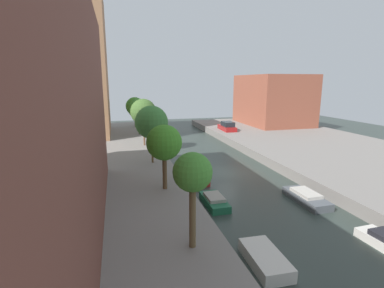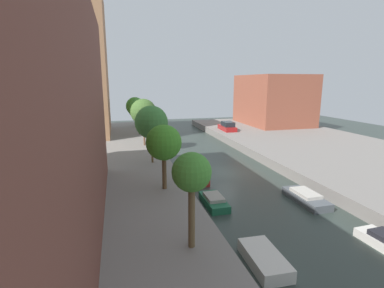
# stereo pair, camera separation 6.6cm
# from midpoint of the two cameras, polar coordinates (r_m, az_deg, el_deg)

# --- Properties ---
(ground_plane) EXTENTS (84.00, 84.00, 0.00)m
(ground_plane) POSITION_cam_midpoint_polar(r_m,az_deg,el_deg) (28.75, 6.42, -5.60)
(ground_plane) COLOR #2D3833
(quay_left) EXTENTS (20.00, 64.00, 1.00)m
(quay_left) POSITION_cam_midpoint_polar(r_m,az_deg,el_deg) (27.26, -24.68, -6.58)
(quay_left) COLOR gray
(quay_left) RESTS_ON ground_plane
(quay_right) EXTENTS (20.00, 64.00, 1.00)m
(quay_right) POSITION_cam_midpoint_polar(r_m,az_deg,el_deg) (36.65, 28.91, -2.37)
(quay_right) COLOR gray
(quay_right) RESTS_ON ground_plane
(apartment_tower_far) EXTENTS (10.00, 12.30, 19.61)m
(apartment_tower_far) POSITION_cam_midpoint_polar(r_m,az_deg,el_deg) (45.87, -22.91, 13.83)
(apartment_tower_far) COLOR #9E704C
(apartment_tower_far) RESTS_ON quay_left
(low_block_right) EXTENTS (10.00, 13.50, 8.91)m
(low_block_right) POSITION_cam_midpoint_polar(r_m,az_deg,el_deg) (55.87, 15.57, 8.37)
(low_block_right) COLOR brown
(low_block_right) RESTS_ON quay_right
(street_tree_0) EXTENTS (1.84, 1.84, 4.65)m
(street_tree_0) POSITION_cam_midpoint_polar(r_m,az_deg,el_deg) (13.23, -0.04, -5.98)
(street_tree_0) COLOR brown
(street_tree_0) RESTS_ON quay_left
(street_tree_1) EXTENTS (2.59, 2.59, 4.78)m
(street_tree_1) POSITION_cam_midpoint_polar(r_m,az_deg,el_deg) (20.83, -5.60, 0.21)
(street_tree_1) COLOR brown
(street_tree_1) RESTS_ON quay_left
(street_tree_2) EXTENTS (3.17, 3.17, 5.54)m
(street_tree_2) POSITION_cam_midpoint_polar(r_m,az_deg,el_deg) (27.85, -8.03, 4.23)
(street_tree_2) COLOR brown
(street_tree_2) RESTS_ON quay_left
(street_tree_3) EXTENTS (3.15, 3.15, 5.73)m
(street_tree_3) POSITION_cam_midpoint_polar(r_m,az_deg,el_deg) (35.86, -9.60, 6.25)
(street_tree_3) COLOR brown
(street_tree_3) RESTS_ON quay_left
(street_tree_4) EXTENTS (3.02, 3.02, 5.32)m
(street_tree_4) POSITION_cam_midpoint_polar(r_m,az_deg,el_deg) (43.70, -10.55, 6.80)
(street_tree_4) COLOR brown
(street_tree_4) RESTS_ON quay_left
(street_tree_5) EXTENTS (3.13, 3.13, 5.13)m
(street_tree_5) POSITION_cam_midpoint_polar(r_m,az_deg,el_deg) (51.42, -11.20, 7.27)
(street_tree_5) COLOR brown
(street_tree_5) RESTS_ON quay_left
(parked_car) EXTENTS (2.01, 4.74, 1.43)m
(parked_car) POSITION_cam_midpoint_polar(r_m,az_deg,el_deg) (47.38, 6.90, 3.41)
(parked_car) COLOR maroon
(parked_car) RESTS_ON quay_right
(moored_boat_left_1) EXTENTS (1.65, 3.20, 0.65)m
(moored_boat_left_1) POSITION_cam_midpoint_polar(r_m,az_deg,el_deg) (15.51, 14.06, -21.12)
(moored_boat_left_1) COLOR beige
(moored_boat_left_1) RESTS_ON ground_plane
(moored_boat_left_2) EXTENTS (1.35, 3.32, 0.75)m
(moored_boat_left_2) POSITION_cam_midpoint_polar(r_m,az_deg,el_deg) (21.34, 4.31, -11.10)
(moored_boat_left_2) COLOR #195638
(moored_boat_left_2) RESTS_ON ground_plane
(moored_boat_left_3) EXTENTS (1.97, 4.13, 0.88)m
(moored_boat_left_3) POSITION_cam_midpoint_polar(r_m,az_deg,el_deg) (26.32, 0.18, -6.36)
(moored_boat_left_3) COLOR maroon
(moored_boat_left_3) RESTS_ON ground_plane
(moored_boat_right_2) EXTENTS (1.54, 4.06, 0.79)m
(moored_boat_right_2) POSITION_cam_midpoint_polar(r_m,az_deg,el_deg) (23.42, 21.47, -9.74)
(moored_boat_right_2) COLOR #4C5156
(moored_boat_right_2) RESTS_ON ground_plane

